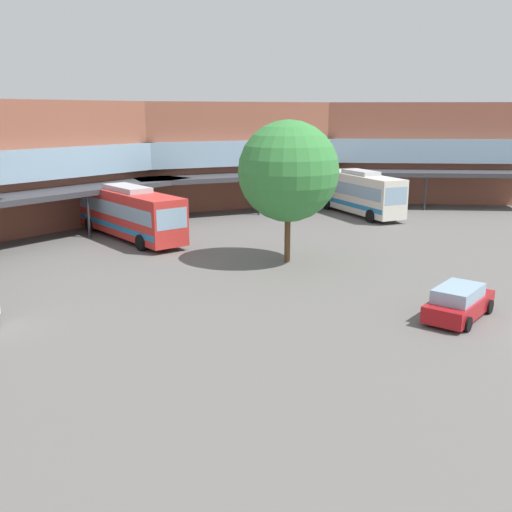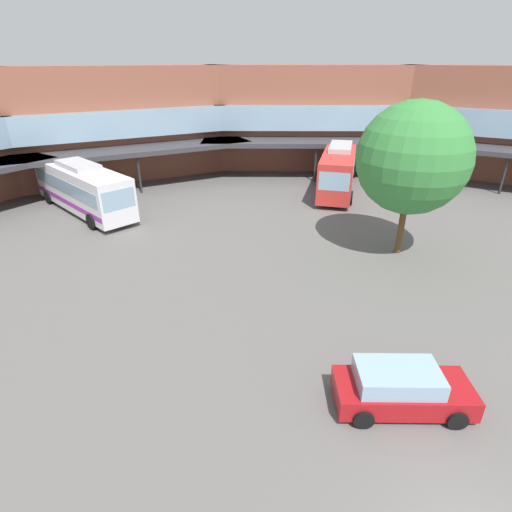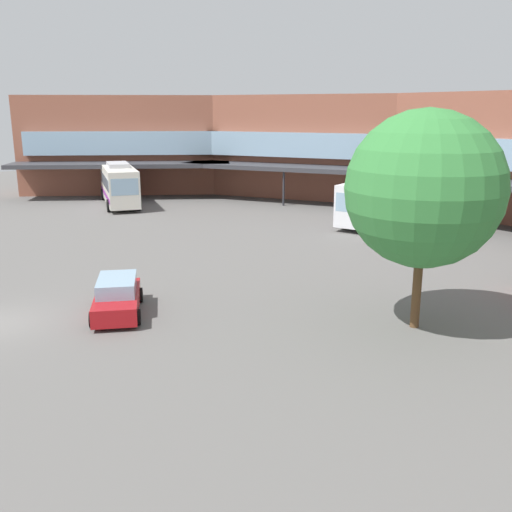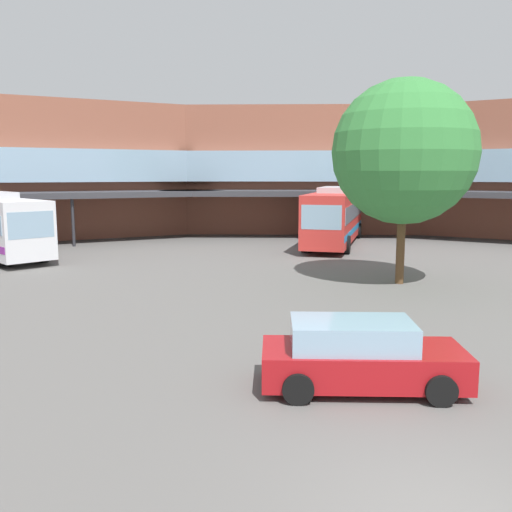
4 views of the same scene
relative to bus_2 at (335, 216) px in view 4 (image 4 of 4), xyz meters
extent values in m
cube|color=#93543F|center=(0.54, 9.21, 3.00)|extent=(22.01, 10.99, 9.90)
cube|color=#8CADC6|center=(0.39, 8.63, 3.33)|extent=(20.01, 10.70, 2.31)
cube|color=#38383D|center=(-0.68, 4.36, 1.35)|extent=(21.52, 9.05, 0.40)
cylinder|color=#2D2D33|center=(-1.07, 2.81, -0.30)|extent=(0.20, 0.20, 3.30)
cube|color=#93543F|center=(-18.53, 9.21, 3.00)|extent=(22.01, 10.99, 9.90)
cube|color=#8CADC6|center=(-18.38, 8.63, 3.33)|extent=(20.01, 10.70, 2.31)
cube|color=#38383D|center=(-17.31, 4.36, 1.35)|extent=(21.52, 9.05, 0.40)
cylinder|color=#2D2D33|center=(-16.92, 2.81, -0.30)|extent=(0.20, 0.20, 3.30)
cube|color=#8CADC6|center=(-18.01, -5.84, 0.26)|extent=(2.00, 1.28, 1.32)
cylinder|color=black|center=(-17.82, -3.67, -1.40)|extent=(0.83, 1.10, 1.10)
cube|color=red|center=(0.01, 0.01, -0.03)|extent=(7.96, 12.11, 3.14)
cube|color=#8CADC6|center=(0.01, 0.01, 0.35)|extent=(7.67, 11.48, 1.00)
cube|color=#267FBF|center=(0.01, 0.01, -0.91)|extent=(7.87, 11.91, 0.38)
cube|color=#8CADC6|center=(-2.81, -5.40, 0.35)|extent=(2.07, 1.15, 1.38)
cube|color=#B2B2B7|center=(0.01, 0.01, 1.72)|extent=(3.64, 4.76, 0.36)
cylinder|color=black|center=(-0.78, -4.29, -1.40)|extent=(0.77, 1.11, 1.10)
cylinder|color=black|center=(-3.07, -3.11, -1.40)|extent=(0.77, 1.11, 1.10)
cylinder|color=black|center=(3.08, 3.14, -1.40)|extent=(0.77, 1.11, 1.10)
cylinder|color=black|center=(0.79, 4.32, -1.40)|extent=(0.77, 1.11, 1.10)
cube|color=#A51419|center=(-8.23, -23.83, -1.39)|extent=(4.71, 2.83, 0.75)
cube|color=#8CADC6|center=(-8.47, -23.76, -0.72)|extent=(2.95, 2.19, 0.60)
cylinder|color=black|center=(-6.60, -23.31, -1.62)|extent=(0.69, 0.38, 0.66)
cylinder|color=black|center=(-7.04, -25.06, -1.62)|extent=(0.69, 0.38, 0.66)
cylinder|color=black|center=(-9.41, -22.60, -1.62)|extent=(0.69, 0.38, 0.66)
cylinder|color=black|center=(-9.86, -24.34, -1.62)|extent=(0.69, 0.38, 0.66)
cylinder|color=brown|center=(-1.91, -13.11, 0.02)|extent=(0.36, 0.36, 3.93)
sphere|color=#38843D|center=(-1.91, -13.11, 3.65)|extent=(6.06, 6.06, 6.06)
camera|label=1|loc=(-34.97, -25.69, 7.16)|focal=41.35mm
camera|label=2|loc=(-15.24, -32.39, 8.47)|focal=28.43mm
camera|label=3|loc=(15.28, -27.63, 6.59)|focal=39.90mm
camera|label=4|loc=(-13.03, -34.69, 2.74)|focal=38.77mm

